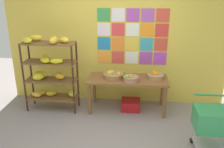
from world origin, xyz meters
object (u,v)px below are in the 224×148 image
display_table (128,82)px  banana_shelf_unit (49,69)px  fruit_basket_centre (155,75)px  shopping_cart (212,122)px  fruit_basket_back_left (131,78)px  fruit_basket_right (113,75)px  produce_crate_under_table (131,105)px

display_table → banana_shelf_unit: bearing=-176.1°
fruit_basket_centre → shopping_cart: bearing=-58.3°
fruit_basket_back_left → fruit_basket_right: size_ratio=0.78×
banana_shelf_unit → display_table: 1.58m
fruit_basket_back_left → produce_crate_under_table: bearing=86.8°
banana_shelf_unit → shopping_cart: (2.87, -1.08, -0.36)m
produce_crate_under_table → display_table: bearing=-165.5°
display_table → shopping_cart: 1.77m
banana_shelf_unit → fruit_basket_back_left: (1.63, -0.06, -0.10)m
display_table → fruit_basket_centre: fruit_basket_centre is taller
banana_shelf_unit → shopping_cart: banana_shelf_unit is taller
produce_crate_under_table → fruit_basket_right: bearing=-176.7°
display_table → produce_crate_under_table: display_table is taller
display_table → fruit_basket_right: (-0.30, -0.00, 0.15)m
display_table → produce_crate_under_table: 0.51m
banana_shelf_unit → fruit_basket_right: banana_shelf_unit is taller
fruit_basket_back_left → banana_shelf_unit: bearing=178.0°
fruit_basket_centre → display_table: bearing=-174.8°
display_table → fruit_basket_centre: size_ratio=4.81×
banana_shelf_unit → fruit_basket_back_left: 1.63m
fruit_basket_right → produce_crate_under_table: fruit_basket_right is taller
banana_shelf_unit → display_table: bearing=3.9°
display_table → fruit_basket_back_left: size_ratio=5.07×
shopping_cart → banana_shelf_unit: bearing=147.6°
produce_crate_under_table → fruit_basket_centre: bearing=3.6°
banana_shelf_unit → fruit_basket_back_left: banana_shelf_unit is taller
display_table → fruit_basket_right: 0.33m
produce_crate_under_table → shopping_cart: 1.77m
produce_crate_under_table → shopping_cart: shopping_cart is taller
fruit_basket_back_left → shopping_cart: bearing=-39.6°
banana_shelf_unit → fruit_basket_right: (1.26, 0.10, -0.10)m
produce_crate_under_table → shopping_cart: (1.23, -1.21, 0.40)m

